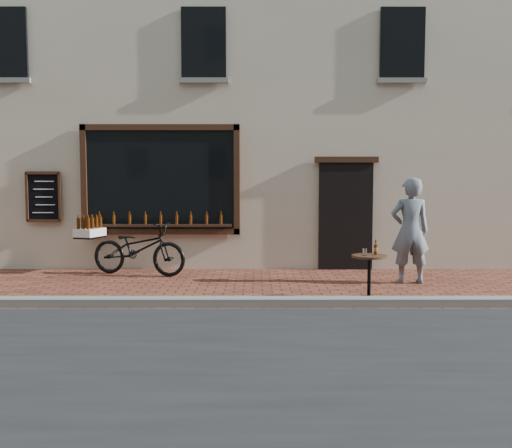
{
  "coord_description": "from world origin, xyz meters",
  "views": [
    {
      "loc": [
        0.04,
        -6.79,
        1.66
      ],
      "look_at": [
        0.05,
        1.2,
        1.1
      ],
      "focal_mm": 35.0,
      "sensor_mm": 36.0,
      "label": 1
    }
  ],
  "objects": [
    {
      "name": "ground",
      "position": [
        0.0,
        0.0,
        0.0
      ],
      "size": [
        90.0,
        90.0,
        0.0
      ],
      "primitive_type": "plane",
      "color": "#5A291D",
      "rests_on": "ground"
    },
    {
      "name": "kerb",
      "position": [
        0.0,
        0.2,
        0.06
      ],
      "size": [
        90.0,
        0.25,
        0.12
      ],
      "primitive_type": "cube",
      "color": "slate",
      "rests_on": "ground"
    },
    {
      "name": "bistro_table",
      "position": [
        1.75,
        0.61,
        0.48
      ],
      "size": [
        0.52,
        0.52,
        0.9
      ],
      "color": "black",
      "rests_on": "ground"
    },
    {
      "name": "shop_building",
      "position": [
        0.0,
        6.5,
        5.0
      ],
      "size": [
        28.0,
        6.2,
        10.0
      ],
      "color": "beige",
      "rests_on": "ground"
    },
    {
      "name": "pedestrian",
      "position": [
        2.77,
        1.95,
        0.93
      ],
      "size": [
        0.68,
        0.46,
        1.86
      ],
      "primitive_type": "imported",
      "rotation": [
        0.0,
        0.0,
        3.13
      ],
      "color": "slate",
      "rests_on": "ground"
    },
    {
      "name": "cargo_bicycle",
      "position": [
        -2.25,
        2.8,
        0.52
      ],
      "size": [
        2.33,
        1.22,
        1.1
      ],
      "rotation": [
        0.0,
        0.0,
        1.29
      ],
      "color": "black",
      "rests_on": "ground"
    }
  ]
}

